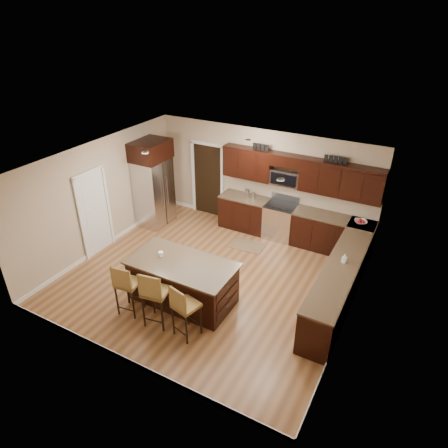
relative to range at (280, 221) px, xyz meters
The scene contains 23 objects.
floor 2.59m from the range, 105.51° to the right, with size 6.00×6.00×0.00m, color brown.
ceiling 3.38m from the range, 105.51° to the right, with size 6.00×6.00×0.00m, color silver.
wall_back 1.15m from the range, 156.28° to the left, with size 6.00×6.00×0.00m, color tan.
wall_left 4.51m from the range, 146.33° to the right, with size 5.50×5.50×0.00m, color tan.
wall_right 3.49m from the range, 46.57° to the right, with size 5.50×5.50×0.00m, color tan.
base_cabinets 1.58m from the range, 39.46° to the right, with size 4.02×3.96×0.92m.
upper_cabinets 1.42m from the range, 20.23° to the left, with size 4.00×0.33×0.80m.
range is the anchor object (origin of this frame).
microwave 1.16m from the range, 90.00° to the left, with size 0.76×0.31×0.40m, color silver.
doorway 2.41m from the range, behind, with size 0.85×0.03×2.06m, color black.
pantry_door 4.61m from the range, 143.07° to the right, with size 0.03×0.80×2.04m, color white.
letter_decor 1.84m from the range, 31.31° to the left, with size 2.20×0.03×0.15m, color black, non-canonical shape.
island 3.43m from the range, 103.09° to the right, with size 2.15×1.13×0.92m.
stool_left 4.46m from the range, 109.60° to the right, with size 0.48×0.48×1.13m.
stool_mid 4.28m from the range, 101.05° to the right, with size 0.52×0.52×1.21m.
stool_right 4.20m from the range, 92.51° to the right, with size 0.51×0.51×1.12m.
refrigerator 3.50m from the range, 164.31° to the right, with size 0.79×0.99×2.35m.
floor_mat 1.08m from the range, 122.81° to the right, with size 0.83×0.55×0.01m, color brown.
fruit_bowl 2.02m from the range, ahead, with size 0.28×0.28×0.07m, color silver.
soap_bottle 2.75m from the range, 41.58° to the right, with size 0.08×0.09×0.19m, color #B2B2B2.
canister_tall 1.12m from the range, behind, with size 0.12×0.12×0.23m, color silver.
canister_short 0.94m from the range, behind, with size 0.11×0.11×0.17m, color silver.
island_jar 3.61m from the range, 110.90° to the right, with size 0.10×0.10×0.10m, color white.
Camera 1 is at (3.75, -6.19, 5.39)m, focal length 32.00 mm.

